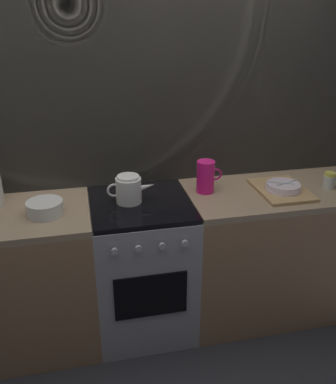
# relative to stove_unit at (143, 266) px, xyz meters

# --- Properties ---
(ground_plane) EXTENTS (8.00, 8.00, 0.00)m
(ground_plane) POSITION_rel_stove_unit_xyz_m (0.00, 0.00, -0.45)
(ground_plane) COLOR #2D2D33
(back_wall) EXTENTS (3.60, 0.05, 2.40)m
(back_wall) POSITION_rel_stove_unit_xyz_m (0.00, 0.32, 0.75)
(back_wall) COLOR #A39989
(back_wall) RESTS_ON ground_plane
(stove_unit) EXTENTS (0.60, 0.63, 0.90)m
(stove_unit) POSITION_rel_stove_unit_xyz_m (0.00, 0.00, 0.00)
(stove_unit) COLOR #9E9EA3
(stove_unit) RESTS_ON ground_plane
(counter_right) EXTENTS (1.20, 0.60, 0.90)m
(counter_right) POSITION_rel_stove_unit_xyz_m (0.90, 0.00, 0.00)
(counter_right) COLOR #997251
(counter_right) RESTS_ON ground_plane
(kettle) EXTENTS (0.28, 0.15, 0.17)m
(kettle) POSITION_rel_stove_unit_xyz_m (-0.06, 0.02, 0.53)
(kettle) COLOR white
(kettle) RESTS_ON stove_unit
(mixing_bowl) EXTENTS (0.20, 0.20, 0.08)m
(mixing_bowl) POSITION_rel_stove_unit_xyz_m (-0.54, -0.04, 0.49)
(mixing_bowl) COLOR silver
(mixing_bowl) RESTS_ON counter_left
(pitcher) EXTENTS (0.16, 0.11, 0.20)m
(pitcher) POSITION_rel_stove_unit_xyz_m (0.42, 0.07, 0.55)
(pitcher) COLOR #E5197A
(pitcher) RESTS_ON counter_right
(dish_pile) EXTENTS (0.30, 0.40, 0.07)m
(dish_pile) POSITION_rel_stove_unit_xyz_m (0.88, -0.04, 0.47)
(dish_pile) COLOR tan
(dish_pile) RESTS_ON counter_right
(spice_jar) EXTENTS (0.08, 0.08, 0.10)m
(spice_jar) POSITION_rel_stove_unit_xyz_m (1.20, -0.04, 0.50)
(spice_jar) COLOR silver
(spice_jar) RESTS_ON counter_right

